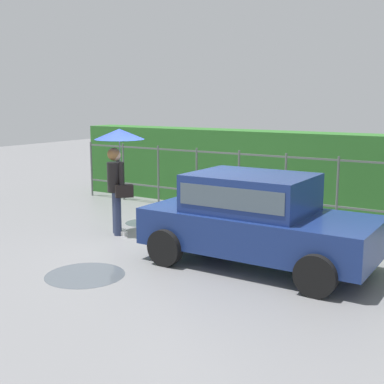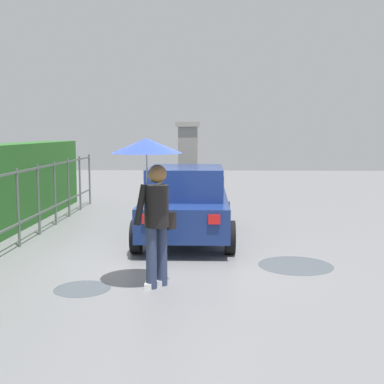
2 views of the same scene
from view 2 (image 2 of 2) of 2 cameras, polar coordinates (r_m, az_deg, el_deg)
The scene contains 7 objects.
ground_plane at distance 8.90m, azimuth -2.84°, elevation -7.30°, with size 40.00×40.00×0.00m, color slate.
car at distance 10.13m, azimuth -0.67°, elevation -0.93°, with size 3.74×1.87×1.48m.
pedestrian at distance 6.96m, azimuth -4.64°, elevation 1.65°, with size 0.98×0.98×2.08m.
gate_pillar at distance 12.88m, azimuth -0.46°, elevation 2.68°, with size 0.60×0.60×2.42m.
fence_section at distance 10.00m, azimuth -19.10°, elevation -1.29°, with size 11.50×0.05×1.50m.
puddle_near at distance 8.47m, azimuth 11.65°, elevation -8.14°, with size 1.22×1.22×0.00m, color #4C545B.
puddle_far at distance 7.28m, azimuth -12.31°, elevation -10.65°, with size 0.79×0.79×0.00m, color #4C545B.
Camera 2 is at (-8.60, -0.72, 2.17)m, focal length 47.09 mm.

